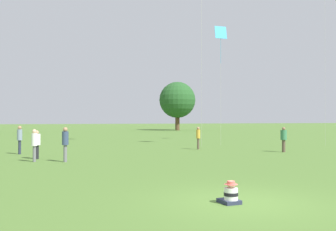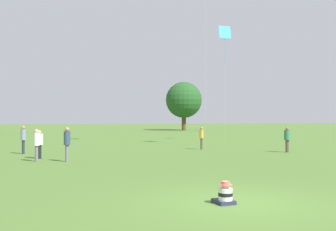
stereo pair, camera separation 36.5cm
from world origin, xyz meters
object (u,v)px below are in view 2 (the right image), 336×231
person_standing_4 (287,138)px  person_standing_6 (39,142)px  person_standing_1 (23,137)px  distant_tree_2 (184,100)px  person_standing_5 (37,142)px  person_standing_3 (202,136)px  kite_0 (225,36)px  person_standing_0 (67,141)px  seated_toddler (225,195)px

person_standing_4 → person_standing_6: 15.28m
person_standing_1 → person_standing_6: 3.47m
person_standing_4 → distant_tree_2: distant_tree_2 is taller
person_standing_4 → person_standing_5: (-15.31, -1.77, 0.05)m
person_standing_3 → kite_0: size_ratio=0.16×
person_standing_3 → person_standing_0: bearing=-31.4°
person_standing_4 → distant_tree_2: bearing=-136.6°
person_standing_3 → distant_tree_2: distant_tree_2 is taller
person_standing_4 → person_standing_3: bearing=-76.5°
seated_toddler → person_standing_5: 12.85m
seated_toddler → person_standing_5: (-5.51, 11.58, 0.77)m
person_standing_5 → person_standing_6: 1.43m
person_standing_5 → distant_tree_2: 53.15m
person_standing_1 → person_standing_4: (16.46, -2.93, -0.10)m
person_standing_4 → person_standing_5: person_standing_5 is taller
person_standing_5 → kite_0: 18.11m
person_standing_0 → kite_0: 17.22m
person_standing_0 → person_standing_1: (-2.65, 5.19, -0.00)m
person_standing_3 → person_standing_4: bearing=78.0°
seated_toddler → person_standing_4: size_ratio=0.37×
distant_tree_2 → person_standing_4: bearing=-98.2°
person_standing_3 → person_standing_6: (-10.67, -3.95, -0.06)m
kite_0 → seated_toddler: bearing=-71.1°
person_standing_1 → person_standing_3: bearing=28.1°
person_standing_3 → person_standing_5: bearing=-37.3°
seated_toddler → person_standing_3: (5.19, 16.96, 0.73)m
person_standing_1 → distant_tree_2: 49.46m
kite_0 → distant_tree_2: (8.17, 39.54, -3.33)m
person_standing_0 → person_standing_1: person_standing_0 is taller
seated_toddler → person_standing_4: bearing=45.8°
person_standing_5 → person_standing_4: bearing=154.5°
person_standing_5 → person_standing_3: bearing=174.6°
seated_toddler → person_standing_6: size_ratio=0.39×
person_standing_6 → distant_tree_2: 51.85m
seated_toddler → person_standing_3: 17.75m
person_standing_6 → person_standing_5: bearing=-45.5°
person_standing_0 → person_standing_5: (-1.51, 0.50, -0.06)m
person_standing_3 → person_standing_5: person_standing_5 is taller
person_standing_0 → person_standing_4: person_standing_0 is taller
seated_toddler → person_standing_5: person_standing_5 is taller
person_standing_0 → person_standing_4: 13.99m
kite_0 → person_standing_4: bearing=-36.5°
seated_toddler → distant_tree_2: bearing=66.7°
person_standing_0 → person_standing_4: size_ratio=1.08×
seated_toddler → person_standing_1: bearing=104.3°
person_standing_1 → person_standing_5: person_standing_1 is taller
seated_toddler → distant_tree_2: distant_tree_2 is taller
person_standing_1 → kite_0: 17.35m
person_standing_0 → person_standing_1: 5.83m
person_standing_1 → person_standing_3: person_standing_1 is taller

